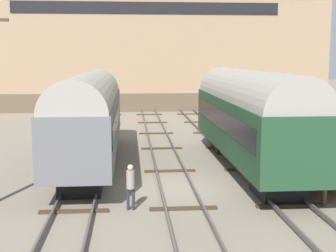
# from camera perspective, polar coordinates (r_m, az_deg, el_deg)

# --- Properties ---
(ground_plane) EXTENTS (200.00, 200.00, 0.00)m
(ground_plane) POSITION_cam_1_polar(r_m,az_deg,el_deg) (21.03, 0.94, -7.58)
(ground_plane) COLOR slate
(track_left) EXTENTS (2.60, 60.00, 0.26)m
(track_left) POSITION_cam_1_polar(r_m,az_deg,el_deg) (21.01, -10.47, -7.34)
(track_left) COLOR #4C4742
(track_left) RESTS_ON ground
(track_middle) EXTENTS (2.60, 60.00, 0.26)m
(track_middle) POSITION_cam_1_polar(r_m,az_deg,el_deg) (21.00, 0.94, -7.21)
(track_middle) COLOR #4C4742
(track_middle) RESTS_ON ground
(track_right) EXTENTS (2.60, 60.00, 0.26)m
(track_right) POSITION_cam_1_polar(r_m,az_deg,el_deg) (21.79, 11.92, -6.81)
(track_right) COLOR #4C4742
(track_right) RESTS_ON ground
(train_car_green) EXTENTS (3.11, 15.08, 5.15)m
(train_car_green) POSITION_cam_1_polar(r_m,az_deg,el_deg) (24.41, 9.90, 1.47)
(train_car_green) COLOR black
(train_car_green) RESTS_ON ground
(train_car_grey) EXTENTS (2.93, 15.82, 4.97)m
(train_car_grey) POSITION_cam_1_polar(r_m,az_deg,el_deg) (25.35, -9.53, 1.55)
(train_car_grey) COLOR black
(train_car_grey) RESTS_ON ground
(station_platform) EXTENTS (3.17, 13.23, 1.07)m
(station_platform) POSITION_cam_1_polar(r_m,az_deg,el_deg) (25.85, 15.88, -2.64)
(station_platform) COLOR brown
(station_platform) RESTS_ON ground
(bench) EXTENTS (1.40, 0.40, 0.91)m
(bench) POSITION_cam_1_polar(r_m,az_deg,el_deg) (26.37, 14.65, -1.13)
(bench) COLOR #2D4C33
(bench) RESTS_ON station_platform
(person_worker) EXTENTS (0.32, 0.32, 1.78)m
(person_worker) POSITION_cam_1_polar(r_m,az_deg,el_deg) (17.90, -4.59, -6.90)
(person_worker) COLOR #282833
(person_worker) RESTS_ON ground
(warehouse_building) EXTENTS (39.81, 13.88, 19.83)m
(warehouse_building) POSITION_cam_1_polar(r_m,az_deg,el_deg) (56.99, -2.85, 12.50)
(warehouse_building) COLOR brown
(warehouse_building) RESTS_ON ground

